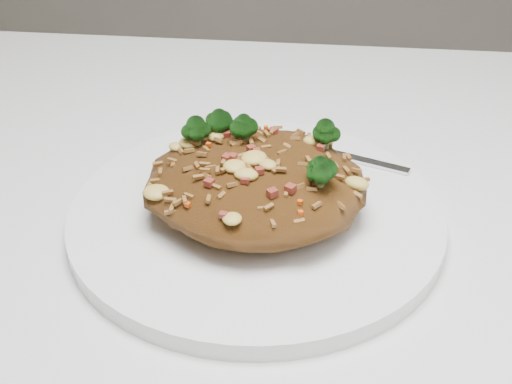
# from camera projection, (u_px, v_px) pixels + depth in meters

# --- Properties ---
(dining_table) EXTENTS (1.20, 0.80, 0.75)m
(dining_table) POSITION_uv_depth(u_px,v_px,m) (279.00, 349.00, 0.55)
(dining_table) COLOR silver
(dining_table) RESTS_ON ground
(plate) EXTENTS (0.28, 0.28, 0.01)m
(plate) POSITION_uv_depth(u_px,v_px,m) (256.00, 216.00, 0.53)
(plate) COLOR white
(plate) RESTS_ON dining_table
(fried_rice) EXTENTS (0.16, 0.15, 0.07)m
(fried_rice) POSITION_uv_depth(u_px,v_px,m) (256.00, 175.00, 0.51)
(fried_rice) COLOR brown
(fried_rice) RESTS_ON plate
(fork) EXTENTS (0.16, 0.07, 0.00)m
(fork) POSITION_uv_depth(u_px,v_px,m) (324.00, 151.00, 0.60)
(fork) COLOR silver
(fork) RESTS_ON plate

